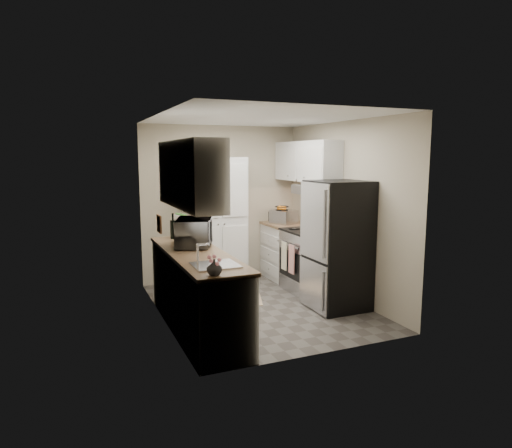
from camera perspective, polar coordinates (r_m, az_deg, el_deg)
name	(u,v)px	position (r m, az deg, el deg)	size (l,w,h in m)	color
ground	(260,307)	(6.26, 0.51, -10.29)	(3.20, 3.20, 0.00)	#56514C
room_shell	(259,186)	(5.92, 0.41, 4.72)	(2.64, 3.24, 2.52)	#B1A48F
pantry_cabinet	(215,222)	(7.16, -5.13, 0.31)	(0.90, 0.55, 2.00)	silver
base_cabinet_left	(197,292)	(5.43, -7.39, -8.46)	(0.60, 2.30, 0.88)	silver
countertop_left	(196,254)	(5.31, -7.49, -3.71)	(0.63, 2.33, 0.04)	#846647
base_cabinet_right	(286,252)	(7.59, 3.82, -3.51)	(0.60, 0.80, 0.88)	silver
countertop_right	(287,225)	(7.51, 3.86, -0.07)	(0.63, 0.83, 0.04)	#846647
electric_range	(309,260)	(6.89, 6.70, -4.47)	(0.71, 0.78, 1.13)	#B7B7BC
refrigerator	(338,245)	(6.12, 10.17, -2.62)	(0.70, 0.72, 1.70)	#B7B7BC
microwave	(194,232)	(5.65, -7.74, -1.04)	(0.61, 0.41, 0.34)	silver
wine_bottle	(173,227)	(6.19, -10.34, -0.38)	(0.08, 0.08, 0.31)	black
flower_vase	(214,267)	(4.26, -5.23, -5.41)	(0.15, 0.15, 0.15)	silver
cutting_board	(182,225)	(6.34, -9.18, -0.12)	(0.02, 0.25, 0.32)	#409334
toaster_oven	(284,217)	(7.47, 3.48, 0.91)	(0.30, 0.38, 0.22)	#B5B5BA
fruit_basket	(282,207)	(7.45, 3.24, 2.12)	(0.22, 0.22, 0.09)	orange
kitchen_mat	(244,297)	(6.63, -1.49, -9.16)	(0.48, 0.76, 0.01)	#CBAB88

